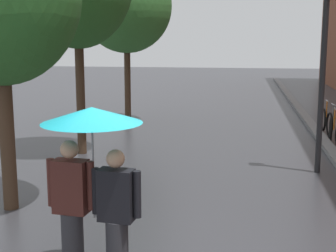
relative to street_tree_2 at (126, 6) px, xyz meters
The scene contains 4 objects.
kerb_strip 7.11m from the street_tree_2, ahead, with size 0.30×36.00×0.12m, color slate.
street_tree_2 is the anchor object (origin of this frame).
couple_under_umbrella 11.31m from the street_tree_2, 78.95° to the right, with size 1.14×1.14×2.09m.
street_lamp_post 7.87m from the street_tree_2, 45.56° to the right, with size 0.24×0.24×4.09m.
Camera 1 is at (0.95, -5.68, 2.87)m, focal length 52.78 mm.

